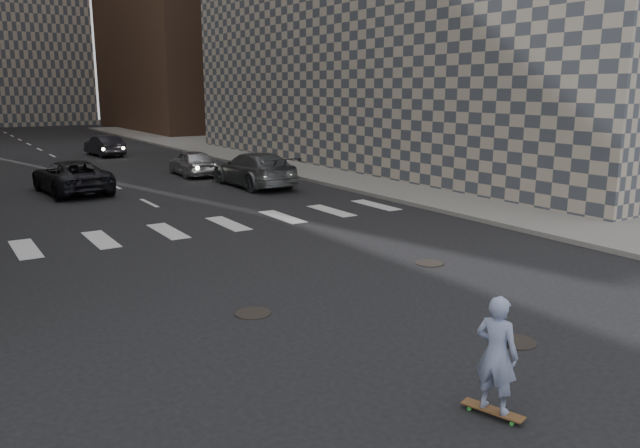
% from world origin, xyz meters
% --- Properties ---
extents(ground, '(160.00, 160.00, 0.00)m').
position_xyz_m(ground, '(0.00, 0.00, 0.00)').
color(ground, black).
rests_on(ground, ground).
extents(sidewalk_right, '(13.00, 80.00, 0.15)m').
position_xyz_m(sidewalk_right, '(14.50, 20.00, 0.07)').
color(sidewalk_right, gray).
rests_on(sidewalk_right, ground).
extents(manhole_a, '(0.70, 0.70, 0.02)m').
position_xyz_m(manhole_a, '(1.20, -2.50, 0.01)').
color(manhole_a, black).
rests_on(manhole_a, ground).
extents(manhole_b, '(0.70, 0.70, 0.02)m').
position_xyz_m(manhole_b, '(-2.00, 1.20, 0.01)').
color(manhole_b, black).
rests_on(manhole_b, ground).
extents(manhole_c, '(0.70, 0.70, 0.02)m').
position_xyz_m(manhole_c, '(3.30, 2.00, 0.01)').
color(manhole_c, black).
rests_on(manhole_c, ground).
extents(skateboarder, '(0.54, 0.87, 1.69)m').
position_xyz_m(skateboarder, '(-1.03, -4.00, 0.88)').
color(skateboarder, brown).
rests_on(skateboarder, ground).
extents(traffic_car_b, '(2.17, 5.24, 1.52)m').
position_xyz_m(traffic_car_b, '(5.27, 15.58, 0.76)').
color(traffic_car_b, '#575A5F').
rests_on(traffic_car_b, ground).
extents(traffic_car_c, '(2.64, 5.09, 1.37)m').
position_xyz_m(traffic_car_c, '(-1.96, 18.00, 0.68)').
color(traffic_car_c, black).
rests_on(traffic_car_c, ground).
extents(traffic_car_d, '(1.73, 3.88, 1.30)m').
position_xyz_m(traffic_car_d, '(4.21, 20.31, 0.65)').
color(traffic_car_d, '#B5B6BD').
rests_on(traffic_car_d, ground).
extents(traffic_car_e, '(1.79, 4.10, 1.31)m').
position_xyz_m(traffic_car_e, '(2.82, 32.00, 0.66)').
color(traffic_car_e, black).
rests_on(traffic_car_e, ground).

